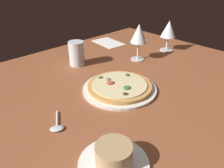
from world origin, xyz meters
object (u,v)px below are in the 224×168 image
at_px(wine_glass_near, 169,30).
at_px(paper_menu, 108,43).
at_px(pizza_main, 120,87).
at_px(wine_glass_far, 139,34).
at_px(ramekin_on_saucer, 114,158).
at_px(water_glass, 77,55).
at_px(spoon, 57,126).

distance_m(wine_glass_near, paper_menu, 0.36).
bearing_deg(paper_menu, pizza_main, 56.87).
distance_m(pizza_main, wine_glass_far, 0.33).
distance_m(ramekin_on_saucer, water_glass, 0.61).
bearing_deg(paper_menu, spoon, 41.49).
xyz_separation_m(pizza_main, ramekin_on_saucer, (0.26, 0.24, 0.01)).
relative_size(ramekin_on_saucer, spoon, 1.75).
relative_size(wine_glass_far, paper_menu, 0.95).
bearing_deg(wine_glass_near, spoon, 10.69).
height_order(pizza_main, paper_menu, pizza_main).
bearing_deg(spoon, paper_menu, -144.24).
bearing_deg(pizza_main, paper_menu, -128.87).
relative_size(paper_menu, spoon, 1.90).
height_order(wine_glass_near, spoon, wine_glass_near).
relative_size(ramekin_on_saucer, water_glass, 1.53).
bearing_deg(paper_menu, wine_glass_near, 120.52).
distance_m(pizza_main, ramekin_on_saucer, 0.35).
bearing_deg(wine_glass_near, wine_glass_far, -6.78).
height_order(pizza_main, spoon, pizza_main).
relative_size(wine_glass_far, water_glass, 1.59).
height_order(ramekin_on_saucer, water_glass, water_glass).
relative_size(wine_glass_far, spoon, 1.81).
relative_size(pizza_main, spoon, 2.86).
distance_m(ramekin_on_saucer, spoon, 0.21).
distance_m(water_glass, spoon, 0.45).
relative_size(pizza_main, ramekin_on_saucer, 1.63).
distance_m(wine_glass_far, paper_menu, 0.32).
bearing_deg(water_glass, wine_glass_far, 148.15).
distance_m(paper_menu, spoon, 0.78).
bearing_deg(spoon, pizza_main, -175.09).
height_order(pizza_main, wine_glass_near, wine_glass_near).
height_order(ramekin_on_saucer, spoon, ramekin_on_saucer).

